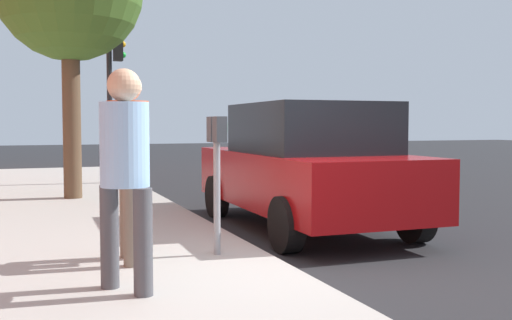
% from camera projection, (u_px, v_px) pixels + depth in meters
% --- Properties ---
extents(ground_plane, '(80.00, 80.00, 0.00)m').
position_uv_depth(ground_plane, '(285.00, 277.00, 5.76)').
color(ground_plane, '#232326').
rests_on(ground_plane, ground).
extents(parking_meter, '(0.36, 0.12, 1.41)m').
position_uv_depth(parking_meter, '(217.00, 155.00, 6.03)').
color(parking_meter, gray).
rests_on(parking_meter, sidewalk_slab).
extents(pedestrian_at_meter, '(0.55, 0.40, 1.83)m').
position_uv_depth(pedestrian_at_meter, '(128.00, 150.00, 5.70)').
color(pedestrian_at_meter, '#726656').
rests_on(pedestrian_at_meter, sidewalk_slab).
extents(pedestrian_bystander, '(0.47, 0.39, 1.77)m').
position_uv_depth(pedestrian_bystander, '(125.00, 161.00, 4.67)').
color(pedestrian_bystander, '#47474C').
rests_on(pedestrian_bystander, sidewalk_slab).
extents(parked_sedan_near, '(4.43, 2.03, 1.77)m').
position_uv_depth(parked_sedan_near, '(306.00, 166.00, 8.39)').
color(parked_sedan_near, maroon).
rests_on(parked_sedan_near, ground_plane).
extents(traffic_signal, '(0.24, 0.44, 3.60)m').
position_uv_depth(traffic_signal, '(114.00, 76.00, 13.47)').
color(traffic_signal, black).
rests_on(traffic_signal, sidewalk_slab).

